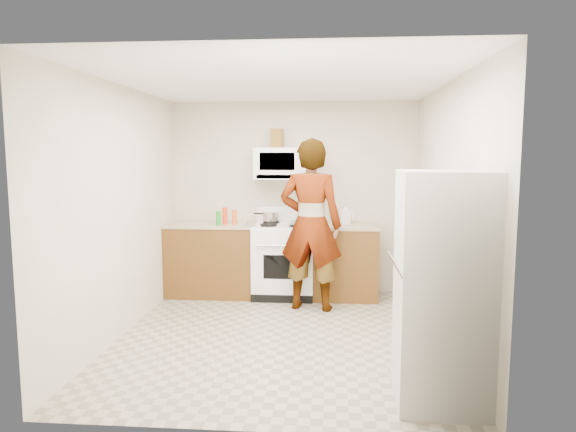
# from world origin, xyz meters

# --- Properties ---
(floor) EXTENTS (3.60, 3.60, 0.00)m
(floor) POSITION_xyz_m (0.00, 0.00, 0.00)
(floor) COLOR gray
(floor) RESTS_ON ground
(back_wall) EXTENTS (3.20, 0.02, 2.50)m
(back_wall) POSITION_xyz_m (0.00, 1.79, 1.25)
(back_wall) COLOR beige
(back_wall) RESTS_ON floor
(right_wall) EXTENTS (0.02, 3.60, 2.50)m
(right_wall) POSITION_xyz_m (1.59, 0.00, 1.25)
(right_wall) COLOR beige
(right_wall) RESTS_ON floor
(cabinet_left) EXTENTS (1.12, 0.62, 0.90)m
(cabinet_left) POSITION_xyz_m (-1.04, 1.49, 0.45)
(cabinet_left) COLOR #573814
(cabinet_left) RESTS_ON floor
(counter_left) EXTENTS (1.14, 0.64, 0.03)m
(counter_left) POSITION_xyz_m (-1.04, 1.49, 0.92)
(counter_left) COLOR tan
(counter_left) RESTS_ON cabinet_left
(cabinet_right) EXTENTS (0.80, 0.62, 0.90)m
(cabinet_right) POSITION_xyz_m (0.68, 1.49, 0.45)
(cabinet_right) COLOR #573814
(cabinet_right) RESTS_ON floor
(counter_right) EXTENTS (0.82, 0.64, 0.03)m
(counter_right) POSITION_xyz_m (0.68, 1.49, 0.92)
(counter_right) COLOR tan
(counter_right) RESTS_ON cabinet_right
(gas_range) EXTENTS (0.76, 0.65, 1.13)m
(gas_range) POSITION_xyz_m (-0.10, 1.48, 0.49)
(gas_range) COLOR white
(gas_range) RESTS_ON floor
(microwave) EXTENTS (0.76, 0.38, 0.40)m
(microwave) POSITION_xyz_m (-0.10, 1.61, 1.70)
(microwave) COLOR white
(microwave) RESTS_ON back_wall
(person) EXTENTS (0.80, 0.59, 2.00)m
(person) POSITION_xyz_m (0.26, 0.96, 1.00)
(person) COLOR tan
(person) RESTS_ON floor
(fridge) EXTENTS (0.72, 0.72, 1.70)m
(fridge) POSITION_xyz_m (1.33, -1.24, 0.85)
(fridge) COLOR beige
(fridge) RESTS_ON floor
(kettle) EXTENTS (0.18, 0.18, 0.17)m
(kettle) POSITION_xyz_m (0.68, 1.64, 1.02)
(kettle) COLOR white
(kettle) RESTS_ON counter_right
(jug) EXTENTS (0.17, 0.17, 0.24)m
(jug) POSITION_xyz_m (-0.20, 1.64, 2.02)
(jug) COLOR brown
(jug) RESTS_ON microwave
(saucepan) EXTENTS (0.26, 0.26, 0.11)m
(saucepan) POSITION_xyz_m (-0.28, 1.65, 1.01)
(saucepan) COLOR #BAB9BE
(saucepan) RESTS_ON gas_range
(tray) EXTENTS (0.28, 0.22, 0.05)m
(tray) POSITION_xyz_m (0.01, 1.36, 0.96)
(tray) COLOR white
(tray) RESTS_ON gas_range
(bottle_spray) EXTENTS (0.07, 0.07, 0.22)m
(bottle_spray) POSITION_xyz_m (-0.84, 1.40, 1.04)
(bottle_spray) COLOR red
(bottle_spray) RESTS_ON counter_left
(bottle_hot_sauce) EXTENTS (0.07, 0.07, 0.18)m
(bottle_hot_sauce) POSITION_xyz_m (-0.73, 1.44, 1.03)
(bottle_hot_sauce) COLOR #E35519
(bottle_hot_sauce) RESTS_ON counter_left
(bottle_green_cap) EXTENTS (0.07, 0.07, 0.18)m
(bottle_green_cap) POSITION_xyz_m (-0.90, 1.28, 1.03)
(bottle_green_cap) COLOR #18871C
(bottle_green_cap) RESTS_ON counter_left
(pot_lid) EXTENTS (0.28, 0.28, 0.01)m
(pot_lid) POSITION_xyz_m (-0.55, 1.33, 0.94)
(pot_lid) COLOR silver
(pot_lid) RESTS_ON counter_left
(broom) EXTENTS (0.27, 0.14, 1.25)m
(broom) POSITION_xyz_m (1.53, 0.97, 0.64)
(broom) COLOR silver
(broom) RESTS_ON floor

